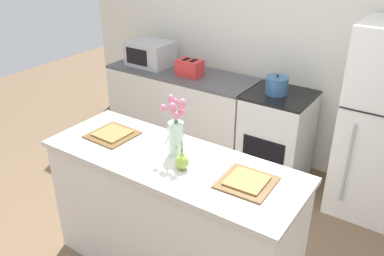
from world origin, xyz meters
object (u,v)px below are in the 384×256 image
pear_figurine (182,161)px  cooking_pot (277,85)px  flower_vase (176,130)px  stove_range (276,137)px  toaster (190,68)px  microwave (150,54)px  plate_setting_left (113,134)px  plate_setting_right (247,182)px

pear_figurine → cooking_pot: pear_figurine is taller
flower_vase → cooking_pot: bearing=87.8°
stove_range → toaster: size_ratio=3.24×
pear_figurine → microwave: microwave is taller
flower_vase → cooking_pot: 1.53m
toaster → microwave: bearing=175.3°
cooking_pot → flower_vase: bearing=-92.2°
pear_figurine → plate_setting_left: pear_figurine is taller
stove_range → microwave: (-1.58, -0.00, 0.59)m
toaster → microwave: size_ratio=0.58×
stove_range → cooking_pot: (-0.04, -0.01, 0.54)m
cooking_pot → stove_range: bearing=16.6°
plate_setting_left → microwave: microwave is taller
plate_setting_left → toaster: 1.57m
stove_range → plate_setting_right: size_ratio=2.83×
microwave → plate_setting_right: bearing=-37.8°
cooking_pot → microwave: microwave is taller
stove_range → flower_vase: size_ratio=2.15×
plate_setting_right → cooking_pot: 1.64m
stove_range → pear_figurine: (0.04, -1.66, 0.56)m
flower_vase → cooking_pot: size_ratio=1.96×
toaster → plate_setting_right: bearing=-46.3°
stove_range → flower_vase: bearing=-93.8°
plate_setting_left → pear_figurine: bearing=-7.1°
stove_range → cooking_pot: bearing=-163.4°
stove_range → microwave: bearing=-180.0°
flower_vase → pear_figurine: size_ratio=2.92×
flower_vase → pear_figurine: flower_vase is taller
flower_vase → toaster: (-0.91, 1.48, -0.14)m
plate_setting_right → cooking_pot: size_ratio=1.49×
plate_setting_right → flower_vase: bearing=175.3°
plate_setting_left → cooking_pot: size_ratio=1.49×
flower_vase → stove_range: bearing=86.2°
plate_setting_right → stove_range: bearing=105.8°
plate_setting_left → stove_range: bearing=67.7°
plate_setting_left → plate_setting_right: same height
flower_vase → plate_setting_right: (0.55, -0.05, -0.17)m
plate_setting_left → microwave: 1.83m
microwave → pear_figurine: bearing=-45.7°
pear_figurine → cooking_pot: size_ratio=0.67×
flower_vase → cooking_pot: (0.06, 1.52, -0.15)m
stove_range → flower_vase: 1.68m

